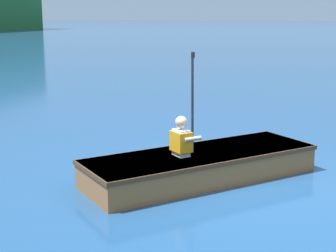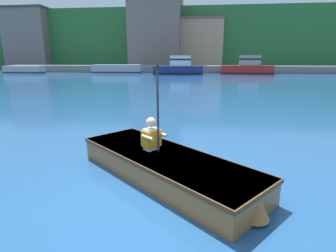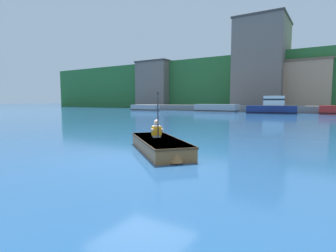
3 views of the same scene
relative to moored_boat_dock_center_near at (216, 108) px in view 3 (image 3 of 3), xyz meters
The scene contains 11 objects.
ground_plane 30.85m from the moored_boat_dock_center_near, 72.04° to the right, with size 300.00×300.00×0.00m, color navy.
shoreline_ridge 23.65m from the moored_boat_dock_center_near, 65.85° to the left, with size 120.00×20.00×9.71m.
waterfront_warehouse_left 22.64m from the moored_boat_dock_center_near, 146.46° to the left, with size 7.59×6.58×9.93m.
waterfront_office_block_center 14.99m from the moored_boat_dock_center_near, 76.03° to the left, with size 8.22×9.82×15.31m.
waterfront_apartment_right 16.88m from the moored_boat_dock_center_near, 59.85° to the left, with size 11.21×8.49×8.00m.
marina_dock 9.91m from the moored_boat_dock_center_near, 16.43° to the left, with size 51.27×2.40×0.90m.
moored_boat_dock_center_near is the anchor object (origin of this frame).
moored_boat_dock_center_far 7.92m from the moored_boat_dock_center_near, 10.93° to the right, with size 5.85×2.33×2.16m.
moored_boat_dock_east_inner 11.37m from the moored_boat_dock_center_near, behind, with size 4.81×1.60×0.94m.
rowboat_foreground 30.12m from the moored_boat_dock_center_near, 71.46° to the right, with size 3.33×3.11×0.39m.
person_paddler 29.80m from the moored_boat_dock_center_near, 71.82° to the right, with size 0.46×0.46×1.43m.
Camera 3 is at (4.47, -5.75, 1.55)m, focal length 28.00 mm.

